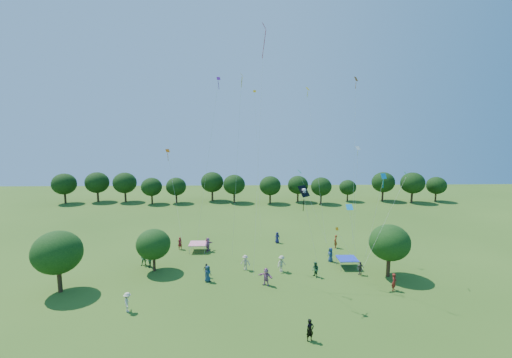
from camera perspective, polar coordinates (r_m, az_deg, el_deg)
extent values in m
cylinder|color=#422B19|center=(40.26, -29.89, -14.62)|extent=(0.43, 0.43, 2.08)
ellipsoid|color=#173D11|center=(39.25, -30.20, -10.52)|extent=(4.68, 4.68, 4.21)
cylinder|color=#422B19|center=(41.72, -16.60, -13.48)|extent=(0.32, 0.32, 1.54)
ellipsoid|color=#173D11|center=(40.93, -16.73, -10.36)|extent=(3.81, 3.81, 3.43)
cylinder|color=#422B19|center=(41.31, 21.17, -13.59)|extent=(0.41, 0.41, 1.98)
ellipsoid|color=#173D11|center=(40.39, 21.37, -9.83)|extent=(4.35, 4.35, 3.91)
cylinder|color=#422B19|center=(86.75, -29.20, -2.86)|extent=(0.44, 0.44, 2.15)
ellipsoid|color=black|center=(86.26, -29.34, -0.72)|extent=(5.17, 5.17, 4.65)
cylinder|color=#422B19|center=(85.43, -24.84, -2.73)|extent=(0.45, 0.45, 2.17)
ellipsoid|color=black|center=(84.92, -24.97, -0.54)|extent=(5.22, 5.22, 4.70)
cylinder|color=#422B19|center=(82.83, -20.92, -2.84)|extent=(0.44, 0.44, 2.15)
ellipsoid|color=black|center=(82.31, -21.04, -0.60)|extent=(5.17, 5.17, 4.65)
cylinder|color=#422B19|center=(78.75, -16.93, -3.30)|extent=(0.38, 0.38, 1.87)
ellipsoid|color=black|center=(78.27, -17.01, -1.26)|extent=(4.48, 4.48, 4.03)
cylinder|color=#422B19|center=(78.13, -13.11, -3.26)|extent=(0.38, 0.38, 1.84)
ellipsoid|color=black|center=(77.64, -13.18, -1.23)|extent=(4.42, 4.42, 3.98)
cylinder|color=#422B19|center=(79.27, -7.29, -2.84)|extent=(0.44, 0.44, 2.14)
ellipsoid|color=black|center=(78.73, -7.33, -0.51)|extent=(5.14, 5.14, 4.63)
cylinder|color=#422B19|center=(76.80, -3.65, -3.18)|extent=(0.42, 0.42, 2.03)
ellipsoid|color=black|center=(76.27, -3.67, -0.91)|extent=(4.86, 4.86, 4.37)
cylinder|color=#422B19|center=(75.84, 2.36, -3.34)|extent=(0.40, 0.40, 1.96)
ellipsoid|color=black|center=(75.32, 2.38, -1.12)|extent=(4.71, 4.71, 4.24)
cylinder|color=#422B19|center=(78.04, 6.97, -3.09)|extent=(0.39, 0.39, 1.91)
ellipsoid|color=black|center=(77.54, 7.01, -0.98)|extent=(4.59, 4.59, 4.13)
cylinder|color=#422B19|center=(76.81, 10.76, -3.36)|extent=(0.39, 0.39, 1.89)
ellipsoid|color=black|center=(76.31, 10.81, -1.24)|extent=(4.54, 4.54, 4.08)
cylinder|color=#422B19|center=(80.91, 14.99, -3.03)|extent=(0.33, 0.33, 1.58)
ellipsoid|color=black|center=(80.50, 15.05, -1.35)|extent=(3.80, 3.80, 3.42)
cylinder|color=#422B19|center=(83.78, 20.33, -2.70)|extent=(0.44, 0.44, 2.13)
ellipsoid|color=black|center=(83.27, 20.44, -0.50)|extent=(5.12, 5.12, 4.61)
cylinder|color=#422B19|center=(84.36, 24.52, -2.83)|extent=(0.45, 0.45, 2.18)
ellipsoid|color=black|center=(83.85, 24.65, -0.60)|extent=(5.24, 5.24, 4.72)
cylinder|color=#422B19|center=(88.11, 27.74, -2.72)|extent=(0.37, 0.37, 1.81)
ellipsoid|color=black|center=(87.69, 27.86, -0.95)|extent=(4.35, 4.35, 3.91)
cube|color=#F41C4F|center=(46.75, -9.67, -10.54)|extent=(2.20, 2.20, 0.08)
cylinder|color=#999999|center=(46.13, -11.08, -11.49)|extent=(0.05, 0.05, 1.10)
cylinder|color=#999999|center=(45.84, -8.57, -11.56)|extent=(0.05, 0.05, 1.10)
cylinder|color=#999999|center=(47.99, -10.69, -10.71)|extent=(0.05, 0.05, 1.10)
cylinder|color=#999999|center=(47.72, -8.27, -10.76)|extent=(0.05, 0.05, 1.10)
cube|color=#1C31B7|center=(42.35, 14.95, -12.69)|extent=(2.20, 2.20, 0.08)
cylinder|color=#999999|center=(41.36, 13.96, -13.90)|extent=(0.05, 0.05, 1.10)
cylinder|color=#999999|center=(41.93, 16.67, -13.70)|extent=(0.05, 0.05, 1.10)
cylinder|color=#999999|center=(43.16, 13.24, -12.94)|extent=(0.05, 0.05, 1.10)
cylinder|color=#999999|center=(43.70, 15.84, -12.77)|extent=(0.05, 0.05, 1.10)
imported|color=black|center=(28.55, 8.99, -23.63)|extent=(0.75, 0.62, 1.73)
imported|color=#1A1B4E|center=(49.51, 3.56, -9.71)|extent=(0.85, 0.59, 1.57)
imported|color=maroon|center=(38.16, 22.03, -15.64)|extent=(0.74, 0.78, 1.76)
imported|color=#285D30|center=(43.56, -18.12, -12.41)|extent=(0.99, 0.68, 1.84)
imported|color=#AEAC8B|center=(39.93, 4.28, -13.89)|extent=(1.30, 1.21, 1.89)
imported|color=#403B33|center=(38.91, -8.25, -14.84)|extent=(0.97, 0.85, 1.53)
imported|color=#A35F8D|center=(46.51, -8.01, -10.76)|extent=(1.21, 1.84, 1.86)
imported|color=#1B374F|center=(37.79, -8.05, -15.36)|extent=(0.89, 0.97, 1.76)
imported|color=maroon|center=(47.94, -12.58, -10.41)|extent=(0.75, 0.70, 1.70)
imported|color=#204C2F|center=(39.05, 9.87, -14.65)|extent=(0.79, 0.95, 1.70)
imported|color=#B6A692|center=(40.31, -1.79, -13.75)|extent=(1.26, 0.89, 1.77)
imported|color=#483E39|center=(40.75, 16.99, -14.05)|extent=(0.96, 0.63, 1.51)
imported|color=#A7618C|center=(36.71, 1.67, -15.95)|extent=(1.75, 1.44, 1.82)
imported|color=navy|center=(43.64, 12.31, -12.22)|extent=(0.77, 0.98, 1.75)
imported|color=maroon|center=(48.58, 13.10, -10.10)|extent=(0.68, 0.80, 1.82)
imported|color=#22502E|center=(42.89, -17.46, -12.78)|extent=(0.77, 0.97, 1.74)
imported|color=beige|center=(33.89, -20.63, -18.65)|extent=(0.82, 1.25, 1.76)
cube|color=black|center=(31.63, 7.98, -2.02)|extent=(1.25, 1.26, 0.99)
cube|color=black|center=(31.93, 7.92, -4.34)|extent=(0.07, 0.27, 1.18)
sphere|color=white|center=(31.55, 8.00, -1.86)|extent=(0.36, 0.36, 0.36)
cylinder|color=white|center=(31.60, 7.99, -2.36)|extent=(0.26, 0.50, 0.33)
cylinder|color=white|center=(31.60, 7.99, -2.36)|extent=(0.26, 0.50, 0.33)
cylinder|color=beige|center=(33.58, 9.38, -9.83)|extent=(2.07, 1.36, 8.57)
cube|color=red|center=(41.32, 1.36, 24.15)|extent=(0.45, 0.75, 0.62)
cube|color=red|center=(40.87, 1.34, 21.52)|extent=(0.44, 0.54, 2.94)
cylinder|color=beige|center=(36.22, 0.49, 5.39)|extent=(1.38, 6.94, 25.73)
cube|color=#D0520C|center=(48.53, 16.33, 15.71)|extent=(0.69, 0.70, 0.59)
cube|color=#D0520C|center=(48.47, 16.28, 14.73)|extent=(0.07, 0.19, 0.82)
cylinder|color=beige|center=(46.43, 16.04, 2.73)|extent=(0.77, 3.53, 21.03)
cube|color=orange|center=(41.18, 13.36, -8.09)|extent=(0.41, 0.32, 0.32)
cylinder|color=beige|center=(41.45, 14.60, -10.49)|extent=(1.70, 1.00, 3.11)
cube|color=#FDAA16|center=(37.85, -2.42, 16.98)|extent=(0.30, 0.42, 0.32)
cube|color=#FDAA16|center=(37.79, -2.41, 15.81)|extent=(0.19, 0.23, 1.06)
cylinder|color=beige|center=(38.30, -3.25, 1.42)|extent=(1.27, 1.35, 20.27)
cube|color=#1C9B56|center=(45.97, 7.25, 1.26)|extent=(0.60, 0.76, 0.50)
cylinder|color=beige|center=(45.77, 9.51, -4.83)|extent=(3.42, 2.65, 8.91)
cube|color=#1691DD|center=(36.65, 15.31, -4.54)|extent=(0.74, 0.55, 0.52)
cylinder|color=beige|center=(37.62, 16.00, -9.77)|extent=(1.16, 0.21, 6.45)
cube|color=#751A9D|center=(43.16, -6.28, 16.32)|extent=(0.48, 0.36, 0.38)
cube|color=#751A9D|center=(43.10, -6.26, 15.29)|extent=(0.16, 0.23, 0.99)
cylinder|color=beige|center=(43.46, -8.12, 2.36)|extent=(3.21, 0.86, 20.63)
cube|color=white|center=(43.78, 16.63, 4.97)|extent=(0.64, 0.56, 0.45)
cube|color=white|center=(43.86, 16.58, 4.10)|extent=(0.10, 0.16, 0.64)
cylinder|color=beige|center=(44.87, 16.29, -3.13)|extent=(0.21, 0.70, 12.23)
cube|color=#0D87C6|center=(33.69, 20.50, 0.46)|extent=(0.58, 0.40, 0.49)
cube|color=#0D87C6|center=(33.83, 20.41, -0.76)|extent=(0.13, 0.19, 0.78)
cylinder|color=beige|center=(36.09, 18.79, -7.58)|extent=(0.48, 3.23, 10.16)
cube|color=orange|center=(50.58, -14.52, 4.59)|extent=(0.64, 0.63, 0.47)
cube|color=orange|center=(50.69, -14.47, 3.55)|extent=(0.07, 0.26, 1.13)
cylinder|color=beige|center=(48.18, -13.38, -2.71)|extent=(2.87, 5.79, 11.53)
cube|color=#D1A00B|center=(49.88, -0.25, 14.43)|extent=(0.41, 0.26, 0.34)
cylinder|color=beige|center=(47.84, 0.29, 2.54)|extent=(0.82, 3.89, 19.96)
cube|color=yellow|center=(48.92, 8.58, 14.67)|extent=(0.66, 0.69, 0.43)
cube|color=yellow|center=(48.89, 8.55, 13.78)|extent=(0.09, 0.19, 0.79)
cylinder|color=beige|center=(46.52, 10.06, 2.32)|extent=(1.99, 5.01, 20.06)
cube|color=green|center=(39.59, 23.74, 0.74)|extent=(0.61, 0.83, 0.63)
cylinder|color=beige|center=(38.77, 20.55, -6.97)|extent=(4.93, 1.71, 9.68)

